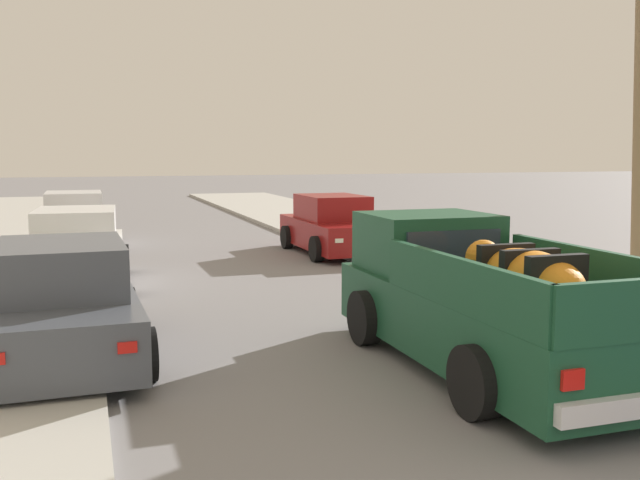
{
  "coord_description": "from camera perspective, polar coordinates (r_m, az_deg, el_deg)",
  "views": [
    {
      "loc": [
        -3.12,
        -2.05,
        2.66
      ],
      "look_at": [
        0.6,
        9.18,
        1.2
      ],
      "focal_mm": 39.91,
      "sensor_mm": 36.0,
      "label": 1
    }
  ],
  "objects": [
    {
      "name": "sidewalk_right",
      "position": [
        16.62,
        12.67,
        -2.13
      ],
      "size": [
        4.77,
        60.0,
        0.12
      ],
      "primitive_type": "cube",
      "color": "#B2AFA8",
      "rests_on": "ground"
    },
    {
      "name": "car_right_mid",
      "position": [
        9.74,
        -19.93,
        -4.93
      ],
      "size": [
        2.1,
        4.29,
        1.54
      ],
      "color": "#474C56",
      "rests_on": "ground"
    },
    {
      "name": "car_left_mid",
      "position": [
        15.07,
        -18.93,
        -0.77
      ],
      "size": [
        2.19,
        4.33,
        1.54
      ],
      "color": "silver",
      "rests_on": "ground"
    },
    {
      "name": "car_left_near",
      "position": [
        21.54,
        -19.09,
        1.46
      ],
      "size": [
        2.02,
        4.26,
        1.54
      ],
      "color": "silver",
      "rests_on": "ground"
    },
    {
      "name": "curb_left",
      "position": [
        14.35,
        -23.12,
        -4.02
      ],
      "size": [
        0.16,
        60.0,
        0.1
      ],
      "primitive_type": "cube",
      "color": "silver",
      "rests_on": "ground"
    },
    {
      "name": "pickup_truck",
      "position": [
        9.1,
        12.66,
        -4.85
      ],
      "size": [
        2.24,
        5.22,
        1.8
      ],
      "color": "#19472D",
      "rests_on": "ground"
    },
    {
      "name": "car_right_near",
      "position": [
        18.82,
        1.04,
        1.1
      ],
      "size": [
        2.05,
        4.27,
        1.54
      ],
      "color": "maroon",
      "rests_on": "ground"
    },
    {
      "name": "curb_right",
      "position": [
        16.14,
        9.67,
        -2.37
      ],
      "size": [
        0.16,
        60.0,
        0.1
      ],
      "primitive_type": "cube",
      "color": "silver",
      "rests_on": "ground"
    }
  ]
}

